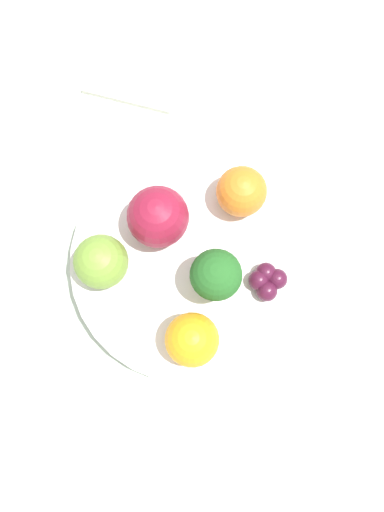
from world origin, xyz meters
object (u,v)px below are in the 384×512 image
(bowl, at_px, (192,262))
(orange_back, at_px, (241,192))
(orange_front, at_px, (192,340))
(broccoli, at_px, (216,275))
(napkin, at_px, (139,60))
(grape_cluster, at_px, (267,281))
(apple_red, at_px, (101,267))
(apple_green, at_px, (158,217))

(bowl, distance_m, orange_back, 0.08)
(bowl, bearing_deg, orange_front, -6.20)
(broccoli, xyz_separation_m, orange_back, (-0.08, 0.03, -0.01))
(broccoli, height_order, orange_front, broccoli)
(bowl, relative_size, broccoli, 3.95)
(orange_front, bearing_deg, napkin, -175.54)
(orange_front, distance_m, grape_cluster, 0.09)
(orange_back, height_order, grape_cluster, orange_back)
(orange_back, bearing_deg, apple_red, -66.80)
(orange_back, bearing_deg, broccoli, -23.37)
(broccoli, xyz_separation_m, apple_green, (-0.06, -0.05, -0.01))
(broccoli, height_order, apple_red, broccoli)
(orange_front, height_order, napkin, orange_front)
(apple_red, distance_m, napkin, 0.25)
(grape_cluster, bearing_deg, broccoli, -96.50)
(bowl, height_order, apple_green, apple_green)
(apple_green, distance_m, napkin, 0.21)
(orange_back, relative_size, napkin, 0.35)
(bowl, xyz_separation_m, apple_green, (-0.04, -0.03, 0.04))
(apple_red, bearing_deg, apple_green, 125.98)
(bowl, height_order, grape_cluster, grape_cluster)
(broccoli, distance_m, apple_red, 0.10)
(orange_front, bearing_deg, orange_back, 155.14)
(bowl, relative_size, orange_front, 4.86)
(apple_green, bearing_deg, broccoli, 37.00)
(broccoli, xyz_separation_m, napkin, (-0.26, -0.05, -0.06))
(apple_red, xyz_separation_m, napkin, (-0.24, 0.05, -0.05))
(apple_green, bearing_deg, orange_back, 102.60)
(broccoli, height_order, orange_back, broccoli)
(apple_green, bearing_deg, napkin, -178.44)
(apple_red, xyz_separation_m, orange_back, (-0.06, 0.14, -0.00))
(broccoli, relative_size, napkin, 0.43)
(apple_red, relative_size, orange_front, 1.04)
(broccoli, bearing_deg, orange_back, 156.63)
(bowl, relative_size, apple_green, 4.06)
(apple_green, relative_size, orange_front, 1.20)
(napkin, bearing_deg, broccoli, 11.09)
(grape_cluster, bearing_deg, napkin, -159.58)
(orange_back, xyz_separation_m, napkin, (-0.19, -0.09, -0.05))
(apple_red, bearing_deg, grape_cluster, 79.97)
(bowl, xyz_separation_m, grape_cluster, (0.03, 0.07, 0.02))
(grape_cluster, height_order, napkin, grape_cluster)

